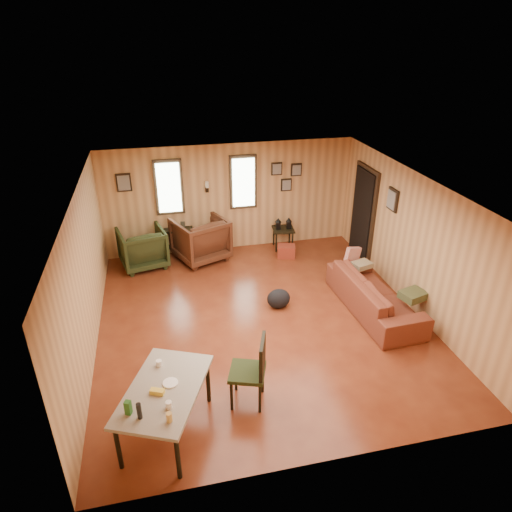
# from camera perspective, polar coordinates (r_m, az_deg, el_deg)

# --- Properties ---
(room) EXTENTS (5.54, 6.04, 2.44)m
(room) POSITION_cam_1_polar(r_m,az_deg,el_deg) (7.71, 1.43, 0.74)
(room) COLOR brown
(room) RESTS_ON ground
(sofa) EXTENTS (0.76, 2.27, 0.88)m
(sofa) POSITION_cam_1_polar(r_m,az_deg,el_deg) (8.35, 14.70, -4.03)
(sofa) COLOR brown
(sofa) RESTS_ON ground
(recliner_brown) EXTENTS (1.30, 1.27, 1.05)m
(recliner_brown) POSITION_cam_1_polar(r_m,az_deg,el_deg) (9.92, -6.99, 2.39)
(recliner_brown) COLOR #4E2817
(recliner_brown) RESTS_ON ground
(recliner_green) EXTENTS (1.07, 1.03, 0.93)m
(recliner_green) POSITION_cam_1_polar(r_m,az_deg,el_deg) (9.87, -14.02, 1.24)
(recliner_green) COLOR #273116
(recliner_green) RESTS_ON ground
(end_table) EXTENTS (0.72, 0.68, 0.76)m
(end_table) POSITION_cam_1_polar(r_m,az_deg,el_deg) (10.31, -9.62, 2.61)
(end_table) COLOR black
(end_table) RESTS_ON ground
(side_table) EXTENTS (0.51, 0.51, 0.75)m
(side_table) POSITION_cam_1_polar(r_m,az_deg,el_deg) (10.36, 3.43, 3.57)
(side_table) COLOR black
(side_table) RESTS_ON ground
(cooler) EXTENTS (0.44, 0.36, 0.27)m
(cooler) POSITION_cam_1_polar(r_m,az_deg,el_deg) (10.11, 3.80, 0.61)
(cooler) COLOR maroon
(cooler) RESTS_ON ground
(backpack) EXTENTS (0.50, 0.44, 0.37)m
(backpack) POSITION_cam_1_polar(r_m,az_deg,el_deg) (8.30, 2.84, -5.34)
(backpack) COLOR black
(backpack) RESTS_ON ground
(sofa_pillows) EXTENTS (0.91, 1.81, 0.37)m
(sofa_pillows) POSITION_cam_1_polar(r_m,az_deg,el_deg) (8.66, 15.62, -2.46)
(sofa_pillows) COLOR #464D2B
(sofa_pillows) RESTS_ON sofa
(dining_table) EXTENTS (1.33, 1.62, 0.92)m
(dining_table) POSITION_cam_1_polar(r_m,az_deg,el_deg) (5.83, -11.43, -16.44)
(dining_table) COLOR gray
(dining_table) RESTS_ON ground
(dining_chair) EXTENTS (0.59, 0.59, 1.03)m
(dining_chair) POSITION_cam_1_polar(r_m,az_deg,el_deg) (6.18, -0.35, -13.81)
(dining_chair) COLOR #273116
(dining_chair) RESTS_ON ground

